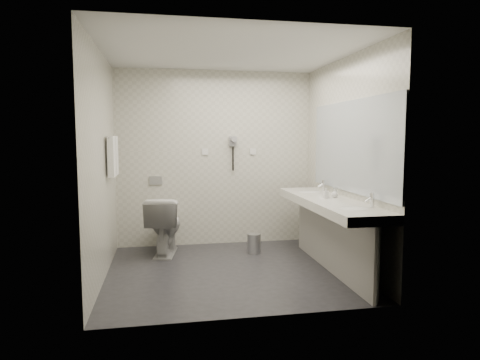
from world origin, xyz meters
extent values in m
plane|color=#232327|center=(0.00, 0.00, 0.00)|extent=(2.80, 2.80, 0.00)
plane|color=silver|center=(0.00, 0.00, 2.50)|extent=(2.80, 2.80, 0.00)
plane|color=beige|center=(0.00, 1.30, 1.25)|extent=(2.80, 0.00, 2.80)
plane|color=beige|center=(0.00, -1.30, 1.25)|extent=(2.80, 0.00, 2.80)
plane|color=beige|center=(-1.40, 0.00, 1.25)|extent=(0.00, 2.60, 2.60)
plane|color=beige|center=(1.40, 0.00, 1.25)|extent=(0.00, 2.60, 2.60)
cube|color=silver|center=(1.12, -0.20, 0.80)|extent=(0.55, 2.20, 0.10)
cube|color=gray|center=(1.15, -0.20, 0.38)|extent=(0.03, 2.15, 0.75)
cylinder|color=silver|center=(1.18, -1.24, 0.38)|extent=(0.06, 0.06, 0.75)
cylinder|color=silver|center=(1.18, 0.84, 0.38)|extent=(0.06, 0.06, 0.75)
cube|color=#B2BCC6|center=(1.39, -0.20, 1.45)|extent=(0.02, 2.20, 1.05)
ellipsoid|color=silver|center=(1.12, -0.85, 0.83)|extent=(0.40, 0.31, 0.05)
ellipsoid|color=silver|center=(1.12, 0.45, 0.83)|extent=(0.40, 0.31, 0.05)
cylinder|color=silver|center=(1.32, -0.85, 0.92)|extent=(0.04, 0.04, 0.15)
cylinder|color=silver|center=(1.32, 0.45, 0.92)|extent=(0.04, 0.04, 0.15)
imported|color=white|center=(1.11, -0.15, 0.91)|extent=(0.06, 0.06, 0.12)
imported|color=white|center=(1.24, -0.11, 0.90)|extent=(0.11, 0.11, 0.10)
cylinder|color=silver|center=(1.31, 0.05, 0.90)|extent=(0.06, 0.06, 0.10)
imported|color=silver|center=(-0.74, 0.87, 0.39)|extent=(0.55, 0.82, 0.77)
cube|color=#B2B5BA|center=(-0.85, 1.29, 0.95)|extent=(0.18, 0.02, 0.12)
cylinder|color=#B2B5BA|center=(0.44, 0.68, 0.13)|extent=(0.21, 0.21, 0.25)
cylinder|color=#B2B5BA|center=(0.44, 0.68, 0.26)|extent=(0.18, 0.18, 0.02)
cylinder|color=silver|center=(-1.35, 0.55, 1.55)|extent=(0.02, 0.62, 0.02)
cube|color=white|center=(-1.34, 0.41, 1.33)|extent=(0.07, 0.24, 0.48)
cube|color=white|center=(-1.34, 0.69, 1.33)|extent=(0.07, 0.24, 0.48)
cube|color=gray|center=(0.25, 1.27, 1.50)|extent=(0.10, 0.04, 0.14)
cylinder|color=gray|center=(0.25, 1.20, 1.53)|extent=(0.08, 0.14, 0.08)
cylinder|color=black|center=(0.25, 1.26, 1.25)|extent=(0.02, 0.02, 0.35)
cube|color=silver|center=(-0.15, 1.29, 1.35)|extent=(0.09, 0.02, 0.09)
cube|color=silver|center=(0.55, 1.29, 1.35)|extent=(0.09, 0.02, 0.09)
camera|label=1|loc=(-0.74, -4.72, 1.55)|focal=31.43mm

